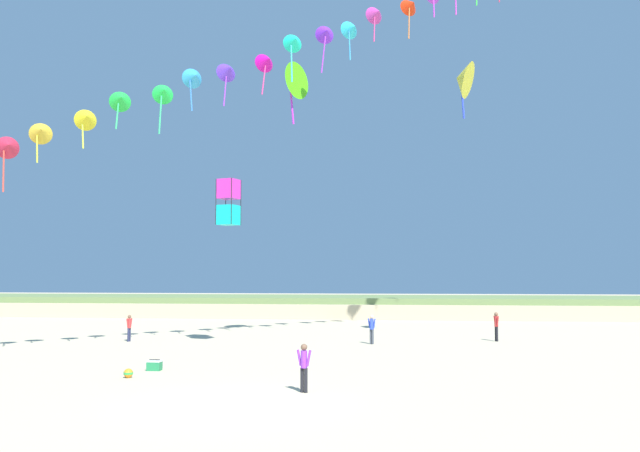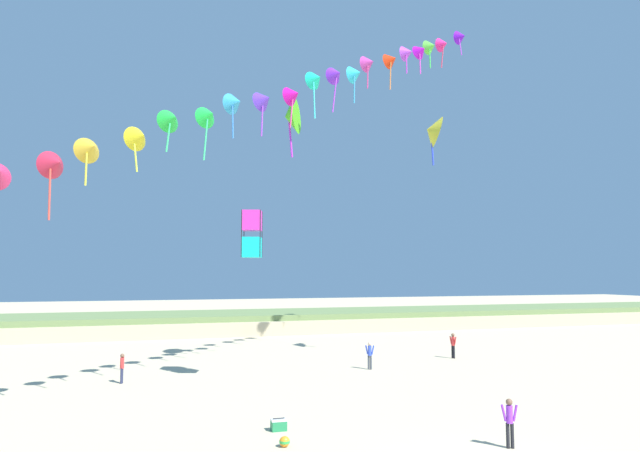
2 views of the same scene
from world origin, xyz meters
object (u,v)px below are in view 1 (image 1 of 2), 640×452
at_px(person_near_right, 496,325).
at_px(large_kite_low_lead, 228,202).
at_px(person_near_left, 372,327).
at_px(beach_ball, 128,373).
at_px(person_far_left, 129,326).
at_px(person_mid_center, 304,364).
at_px(beach_cooler, 154,365).
at_px(large_kite_mid_trail, 292,82).
at_px(large_kite_high_solo, 462,79).

distance_m(person_near_right, large_kite_low_lead, 17.48).
distance_m(person_near_left, beach_ball, 16.37).
bearing_deg(beach_ball, person_far_left, 112.32).
bearing_deg(person_mid_center, large_kite_low_lead, 114.28).
distance_m(person_near_left, person_mid_center, 16.27).
xyz_separation_m(person_far_left, beach_cooler, (5.87, -11.56, -0.70)).
xyz_separation_m(large_kite_mid_trail, large_kite_high_solo, (10.32, 0.65, 0.01)).
distance_m(person_near_right, large_kite_high_solo, 14.91).
relative_size(person_near_left, person_far_left, 1.06).
height_order(beach_cooler, beach_ball, beach_cooler).
bearing_deg(large_kite_high_solo, person_mid_center, -111.78).
height_order(person_near_right, person_far_left, person_near_right).
bearing_deg(large_kite_high_solo, person_near_left, -163.18).
xyz_separation_m(person_far_left, beach_ball, (5.59, -13.60, -0.73)).
bearing_deg(large_kite_high_solo, person_near_right, 25.82).
bearing_deg(person_mid_center, person_far_left, 128.56).
height_order(large_kite_mid_trail, beach_ball, large_kite_mid_trail).
relative_size(large_kite_high_solo, beach_cooler, 6.27).
bearing_deg(person_near_right, person_far_left, -172.94).
distance_m(person_mid_center, person_far_left, 20.52).
distance_m(person_mid_center, beach_ball, 7.65).
bearing_deg(person_near_right, beach_ball, -134.82).
bearing_deg(beach_cooler, beach_ball, -97.97).
relative_size(person_mid_center, large_kite_high_solo, 0.45).
height_order(person_near_right, large_kite_low_lead, large_kite_low_lead).
bearing_deg(person_near_left, large_kite_low_lead, -163.20).
xyz_separation_m(large_kite_low_lead, large_kite_high_solo, (13.36, 4.04, 7.74)).
bearing_deg(person_near_right, large_kite_mid_trail, -172.76).
relative_size(person_mid_center, beach_cooler, 2.84).
bearing_deg(person_far_left, person_near_right, 7.06).
height_order(person_far_left, large_kite_low_lead, large_kite_low_lead).
height_order(person_near_right, beach_ball, person_near_right).
relative_size(person_mid_center, beach_ball, 4.52).
height_order(person_far_left, beach_cooler, person_far_left).
bearing_deg(person_near_left, person_mid_center, -95.80).
xyz_separation_m(person_mid_center, large_kite_high_solo, (7.13, 17.85, 14.82)).
distance_m(large_kite_low_lead, beach_ball, 13.85).
distance_m(person_far_left, large_kite_high_solo, 24.92).
relative_size(large_kite_high_solo, beach_ball, 9.99).
relative_size(person_near_left, beach_cooler, 2.90).
height_order(person_mid_center, large_kite_high_solo, large_kite_high_solo).
bearing_deg(large_kite_low_lead, large_kite_mid_trail, 48.11).
height_order(person_far_left, large_kite_mid_trail, large_kite_mid_trail).
distance_m(large_kite_mid_trail, beach_cooler, 20.42).
distance_m(large_kite_low_lead, large_kite_mid_trail, 8.97).
xyz_separation_m(person_mid_center, beach_cooler, (-6.92, 4.49, -0.73)).
height_order(person_mid_center, beach_cooler, person_mid_center).
height_order(person_near_left, large_kite_mid_trail, large_kite_mid_trail).
bearing_deg(large_kite_mid_trail, beach_cooler, -106.36).
bearing_deg(person_near_right, person_near_left, -160.80).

